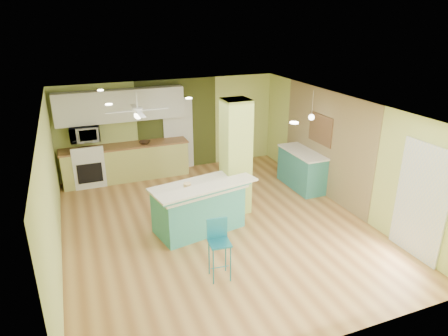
{
  "coord_description": "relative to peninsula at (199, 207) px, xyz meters",
  "views": [
    {
      "loc": [
        -2.53,
        -6.86,
        4.13
      ],
      "look_at": [
        0.34,
        0.4,
        1.08
      ],
      "focal_mm": 32.0,
      "sensor_mm": 36.0,
      "label": 1
    }
  ],
  "objects": [
    {
      "name": "pendant_lamp",
      "position": [
        3.02,
        0.78,
        1.38
      ],
      "size": [
        0.14,
        0.14,
        0.69
      ],
      "color": "silver",
      "rests_on": "ceiling"
    },
    {
      "name": "wall_front",
      "position": [
        0.37,
        -3.47,
        0.75
      ],
      "size": [
        6.0,
        0.01,
        2.5
      ],
      "primitive_type": "cube",
      "color": "#CAD974",
      "rests_on": "floor"
    },
    {
      "name": "ceiling",
      "position": [
        0.37,
        0.03,
        2.0
      ],
      "size": [
        6.0,
        7.0,
        0.01
      ],
      "primitive_type": "cube",
      "color": "white",
      "rests_on": "wall_back"
    },
    {
      "name": "wall_back",
      "position": [
        0.37,
        3.54,
        0.75
      ],
      "size": [
        6.0,
        0.01,
        2.5
      ],
      "primitive_type": "cube",
      "color": "#CAD974",
      "rests_on": "floor"
    },
    {
      "name": "olive_accent",
      "position": [
        0.57,
        3.52,
        0.75
      ],
      "size": [
        2.2,
        0.02,
        2.5
      ],
      "primitive_type": "cube",
      "color": "#3F461C",
      "rests_on": "floor"
    },
    {
      "name": "fruit_bowl",
      "position": [
        -0.44,
        3.15,
        0.47
      ],
      "size": [
        0.38,
        0.38,
        0.07
      ],
      "primitive_type": "imported",
      "rotation": [
        0.0,
        0.0,
        -0.38
      ],
      "color": "#362316",
      "rests_on": "kitchen_run"
    },
    {
      "name": "upper_cabinets",
      "position": [
        -0.93,
        3.35,
        1.45
      ],
      "size": [
        3.2,
        0.34,
        0.8
      ],
      "primitive_type": "cube",
      "color": "silver",
      "rests_on": "wall_back"
    },
    {
      "name": "peninsula",
      "position": [
        0.0,
        0.0,
        0.0
      ],
      "size": [
        2.09,
        1.44,
        1.09
      ],
      "rotation": [
        0.0,
        0.0,
        0.2
      ],
      "color": "teal",
      "rests_on": "floor"
    },
    {
      "name": "wall_right",
      "position": [
        3.37,
        0.03,
        0.75
      ],
      "size": [
        0.01,
        7.0,
        2.5
      ],
      "primitive_type": "cube",
      "color": "#CAD974",
      "rests_on": "floor"
    },
    {
      "name": "side_counter",
      "position": [
        3.07,
        1.1,
        -0.03
      ],
      "size": [
        0.63,
        1.47,
        0.95
      ],
      "color": "teal",
      "rests_on": "floor"
    },
    {
      "name": "wall_decor",
      "position": [
        3.33,
        0.83,
        1.05
      ],
      "size": [
        0.03,
        0.9,
        0.7
      ],
      "primitive_type": "cube",
      "color": "brown",
      "rests_on": "wood_panel"
    },
    {
      "name": "interior_door",
      "position": [
        0.57,
        3.49,
        0.5
      ],
      "size": [
        0.82,
        0.05,
        2.0
      ],
      "primitive_type": "cube",
      "color": "white",
      "rests_on": "floor"
    },
    {
      "name": "wood_panel",
      "position": [
        3.36,
        0.63,
        0.75
      ],
      "size": [
        0.02,
        3.4,
        2.5
      ],
      "primitive_type": "cube",
      "color": "olive",
      "rests_on": "floor"
    },
    {
      "name": "ceiling_fan",
      "position": [
        -0.73,
        2.03,
        1.57
      ],
      "size": [
        1.41,
        1.41,
        0.61
      ],
      "color": "white",
      "rests_on": "ceiling"
    },
    {
      "name": "canister",
      "position": [
        -0.25,
        -0.11,
        0.52
      ],
      "size": [
        0.15,
        0.15,
        0.16
      ],
      "primitive_type": "cylinder",
      "color": "gold",
      "rests_on": "peninsula"
    },
    {
      "name": "kitchen_run",
      "position": [
        -0.93,
        3.23,
        -0.03
      ],
      "size": [
        3.25,
        0.63,
        0.94
      ],
      "color": "#C7C868",
      "rests_on": "floor"
    },
    {
      "name": "french_door",
      "position": [
        3.34,
        -2.27,
        0.55
      ],
      "size": [
        0.04,
        1.08,
        2.1
      ],
      "primitive_type": "cube",
      "color": "white",
      "rests_on": "floor"
    },
    {
      "name": "wall_left",
      "position": [
        -2.64,
        0.03,
        0.75
      ],
      "size": [
        0.01,
        7.0,
        2.5
      ],
      "primitive_type": "cube",
      "color": "#CAD974",
      "rests_on": "floor"
    },
    {
      "name": "bar_stool",
      "position": [
        -0.18,
        -1.57,
        0.19
      ],
      "size": [
        0.38,
        0.38,
        1.04
      ],
      "rotation": [
        0.0,
        0.0,
        -0.1
      ],
      "color": "teal",
      "rests_on": "floor"
    },
    {
      "name": "stove",
      "position": [
        -1.88,
        3.22,
        -0.04
      ],
      "size": [
        0.76,
        0.66,
        1.08
      ],
      "color": "white",
      "rests_on": "floor"
    },
    {
      "name": "microwave",
      "position": [
        -1.88,
        3.23,
        0.85
      ],
      "size": [
        0.7,
        0.48,
        0.39
      ],
      "primitive_type": "imported",
      "color": "silver",
      "rests_on": "wall_back"
    },
    {
      "name": "column",
      "position": [
        1.02,
        0.53,
        0.75
      ],
      "size": [
        0.55,
        0.55,
        2.5
      ],
      "primitive_type": "cube",
      "color": "#B2C75C",
      "rests_on": "floor"
    },
    {
      "name": "floor",
      "position": [
        0.37,
        0.03,
        -0.51
      ],
      "size": [
        6.0,
        7.0,
        0.01
      ],
      "primitive_type": "cube",
      "color": "#9B6436",
      "rests_on": "ground"
    }
  ]
}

